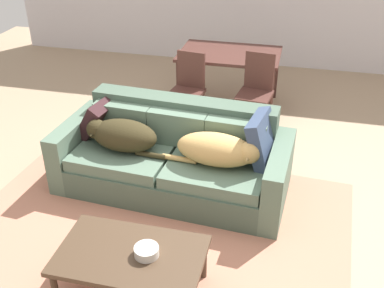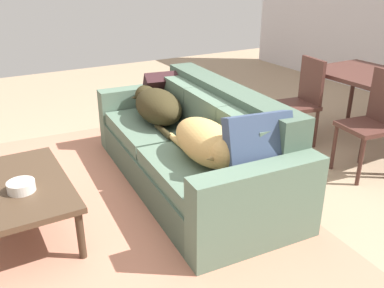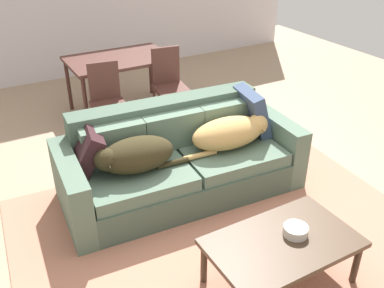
{
  "view_description": "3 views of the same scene",
  "coord_description": "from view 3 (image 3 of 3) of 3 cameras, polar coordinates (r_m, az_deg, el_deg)",
  "views": [
    {
      "loc": [
        0.88,
        -3.52,
        2.76
      ],
      "look_at": [
        0.03,
        0.01,
        0.64
      ],
      "focal_mm": 43.12,
      "sensor_mm": 36.0,
      "label": 1
    },
    {
      "loc": [
        2.63,
        -1.43,
        1.78
      ],
      "look_at": [
        0.03,
        0.06,
        0.48
      ],
      "focal_mm": 38.91,
      "sensor_mm": 36.0,
      "label": 2
    },
    {
      "loc": [
        -1.84,
        -2.93,
        2.48
      ],
      "look_at": [
        -0.14,
        0.07,
        0.56
      ],
      "focal_mm": 40.29,
      "sensor_mm": 36.0,
      "label": 3
    }
  ],
  "objects": [
    {
      "name": "area_rug",
      "position": [
        3.74,
        4.63,
        -12.4
      ],
      "size": [
        3.57,
        3.0,
        0.01
      ],
      "primitive_type": "cube",
      "rotation": [
        0.0,
        0.0,
        -0.07
      ],
      "color": "tan",
      "rests_on": "ground"
    },
    {
      "name": "dog_on_left_cushion",
      "position": [
        3.76,
        -7.62,
        -1.49
      ],
      "size": [
        0.83,
        0.41,
        0.31
      ],
      "rotation": [
        0.0,
        0.0,
        -0.07
      ],
      "color": "#322A17",
      "rests_on": "couch"
    },
    {
      "name": "throw_pillow_by_right_arm",
      "position": [
        4.42,
        8.02,
        4.22
      ],
      "size": [
        0.32,
        0.51,
        0.49
      ],
      "primitive_type": "cube",
      "rotation": [
        0.0,
        -0.28,
        -0.16
      ],
      "color": "#374764",
      "rests_on": "couch"
    },
    {
      "name": "coffee_table",
      "position": [
        3.21,
        11.88,
        -13.0
      ],
      "size": [
        1.07,
        0.65,
        0.4
      ],
      "color": "#483525",
      "rests_on": "ground"
    },
    {
      "name": "throw_pillow_by_left_arm",
      "position": [
        3.85,
        -13.87,
        -0.95
      ],
      "size": [
        0.38,
        0.44,
        0.41
      ],
      "primitive_type": "cube",
      "rotation": [
        0.0,
        0.54,
        -0.16
      ],
      "color": "#31191C",
      "rests_on": "couch"
    },
    {
      "name": "dining_table",
      "position": [
        5.8,
        -9.59,
        10.56
      ],
      "size": [
        1.31,
        0.87,
        0.75
      ],
      "color": "#4D2B24",
      "rests_on": "ground"
    },
    {
      "name": "dog_on_right_cushion",
      "position": [
        4.12,
        5.17,
        1.53
      ],
      "size": [
        0.92,
        0.4,
        0.3
      ],
      "rotation": [
        0.0,
        0.0,
        -0.07
      ],
      "color": "tan",
      "rests_on": "couch"
    },
    {
      "name": "dining_chair_near_left",
      "position": [
        5.17,
        -11.17,
        5.95
      ],
      "size": [
        0.45,
        0.45,
        0.91
      ],
      "rotation": [
        0.0,
        0.0,
        -0.14
      ],
      "color": "#4D2B24",
      "rests_on": "ground"
    },
    {
      "name": "bowl_on_coffee_table",
      "position": [
        3.24,
        13.55,
        -11.08
      ],
      "size": [
        0.18,
        0.18,
        0.07
      ],
      "primitive_type": "cylinder",
      "color": "silver",
      "rests_on": "coffee_table"
    },
    {
      "name": "couch",
      "position": [
        4.16,
        -1.79,
        -2.2
      ],
      "size": [
        2.32,
        1.12,
        0.84
      ],
      "rotation": [
        0.0,
        0.0,
        -0.07
      ],
      "color": "#465B4B",
      "rests_on": "ground"
    },
    {
      "name": "ground_plane",
      "position": [
        4.26,
        2.17,
        -6.57
      ],
      "size": [
        10.0,
        10.0,
        0.0
      ],
      "primitive_type": "plane",
      "color": "tan"
    },
    {
      "name": "dining_chair_near_right",
      "position": [
        5.5,
        -3.09,
        8.22
      ],
      "size": [
        0.45,
        0.45,
        0.94
      ],
      "rotation": [
        0.0,
        0.0,
        -0.13
      ],
      "color": "#4D2B24",
      "rests_on": "ground"
    }
  ]
}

